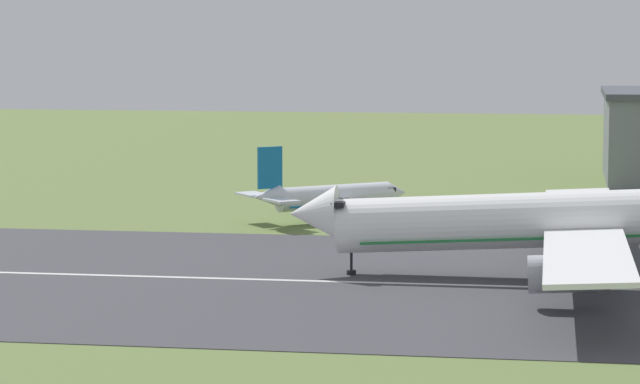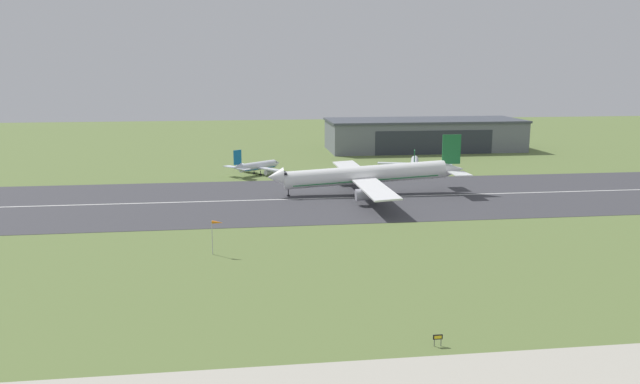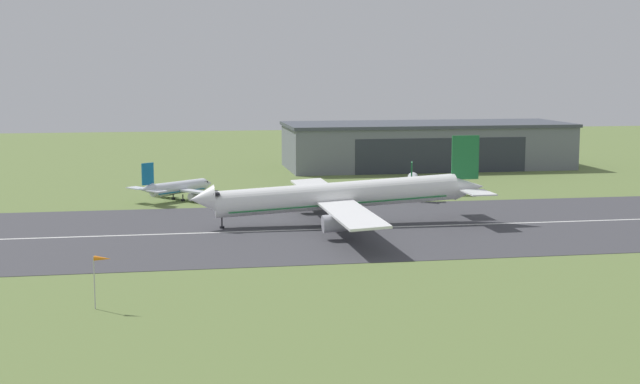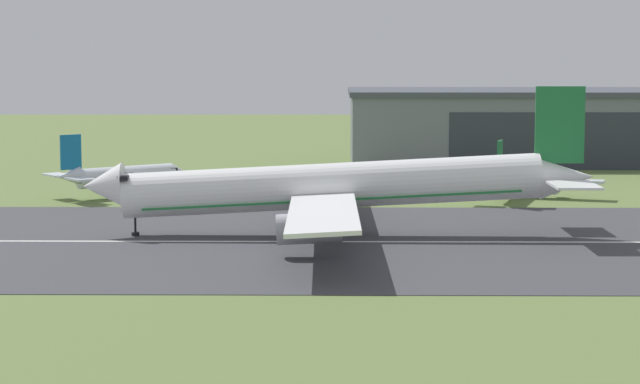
{
  "view_description": "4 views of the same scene",
  "coord_description": "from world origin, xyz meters",
  "views": [
    {
      "loc": [
        -6.26,
        -5.08,
        21.76
      ],
      "look_at": [
        -23.78,
        103.14,
        9.67
      ],
      "focal_mm": 85.0,
      "sensor_mm": 36.0,
      "label": 1
    },
    {
      "loc": [
        -37.42,
        -37.85,
        33.84
      ],
      "look_at": [
        -20.42,
        90.78,
        7.81
      ],
      "focal_mm": 35.0,
      "sensor_mm": 36.0,
      "label": 2
    },
    {
      "loc": [
        -33.99,
        -30.87,
        28.18
      ],
      "look_at": [
        -10.57,
        103.35,
        9.13
      ],
      "focal_mm": 50.0,
      "sensor_mm": 36.0,
      "label": 3
    },
    {
      "loc": [
        -3.24,
        -6.0,
        19.75
      ],
      "look_at": [
        -4.41,
        87.47,
        9.02
      ],
      "focal_mm": 70.0,
      "sensor_mm": 36.0,
      "label": 4
    }
  ],
  "objects": [
    {
      "name": "airplane_landing",
      "position": [
        -3.33,
        124.7,
        5.24
      ],
      "size": [
        54.23,
        59.06,
        15.89
      ],
      "color": "white",
      "rests_on": "ground_plane"
    },
    {
      "name": "runway_strip",
      "position": [
        0.0,
        120.68,
        0.03
      ],
      "size": [
        382.68,
        55.89,
        0.06
      ],
      "primitive_type": "cube",
      "color": "#3D3D42",
      "rests_on": "ground_plane"
    },
    {
      "name": "airplane_parked_west",
      "position": [
        20.16,
        159.64,
        2.75
      ],
      "size": [
        24.11,
        22.52,
        8.32
      ],
      "color": "silver",
      "rests_on": "ground_plane"
    },
    {
      "name": "runway_centreline",
      "position": [
        0.0,
        120.68,
        0.07
      ],
      "size": [
        344.42,
        0.7,
        0.01
      ],
      "primitive_type": "cube",
      "color": "silver",
      "rests_on": "runway_strip"
    },
    {
      "name": "airplane_parked_centre",
      "position": [
        -31.65,
        160.02,
        2.7
      ],
      "size": [
        19.19,
        18.91,
        8.7
      ],
      "color": "silver",
      "rests_on": "ground_plane"
    },
    {
      "name": "hangar_building",
      "position": [
        39.17,
        212.42,
        6.38
      ],
      "size": [
        80.19,
        29.48,
        12.73
      ],
      "color": "slate",
      "rests_on": "ground_plane"
    }
  ]
}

